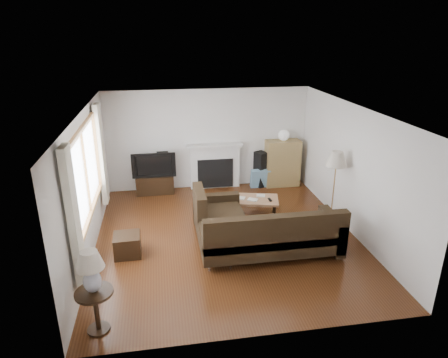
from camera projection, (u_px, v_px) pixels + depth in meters
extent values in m
cube|color=#492410|center=(226.00, 236.00, 7.85)|extent=(5.10, 5.60, 0.04)
cube|color=white|center=(227.00, 110.00, 6.97)|extent=(5.10, 5.60, 0.04)
cube|color=white|center=(208.00, 139.00, 9.95)|extent=(5.00, 0.04, 2.50)
cube|color=white|center=(265.00, 254.00, 4.87)|extent=(5.00, 0.04, 2.50)
cube|color=white|center=(87.00, 185.00, 7.03)|extent=(0.04, 5.50, 2.50)
cube|color=white|center=(353.00, 170.00, 7.79)|extent=(0.04, 5.50, 2.50)
cube|color=olive|center=(86.00, 173.00, 6.75)|extent=(0.12, 2.74, 1.54)
cube|color=white|center=(74.00, 220.00, 5.41)|extent=(0.10, 0.35, 2.10)
cube|color=white|center=(101.00, 155.00, 8.21)|extent=(0.10, 0.35, 2.10)
cube|color=white|center=(215.00, 166.00, 10.11)|extent=(1.40, 0.26, 1.15)
cube|color=black|center=(155.00, 184.00, 9.87)|extent=(0.91, 0.41, 0.46)
imported|color=black|center=(154.00, 164.00, 9.69)|extent=(1.05, 0.14, 0.60)
cube|color=black|center=(164.00, 173.00, 9.86)|extent=(0.29, 0.34, 1.00)
cube|color=black|center=(261.00, 169.00, 10.23)|extent=(0.36, 0.38, 0.91)
cube|color=#997D47|center=(282.00, 163.00, 10.25)|extent=(0.87, 0.41, 1.19)
sphere|color=white|center=(284.00, 135.00, 9.99)|extent=(0.28, 0.28, 0.28)
cube|color=black|center=(270.00, 232.00, 7.11)|extent=(2.72, 1.99, 0.88)
cube|color=#A1714D|center=(251.00, 208.00, 8.60)|extent=(1.23, 0.85, 0.44)
cube|color=black|center=(127.00, 245.00, 7.16)|extent=(0.48, 0.48, 0.39)
cube|color=#B5813E|center=(334.00, 189.00, 8.04)|extent=(0.51, 0.51, 1.60)
cube|color=black|center=(96.00, 311.00, 5.31)|extent=(0.50, 0.50, 0.62)
cube|color=silver|center=(91.00, 272.00, 5.10)|extent=(0.36, 0.36, 0.59)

